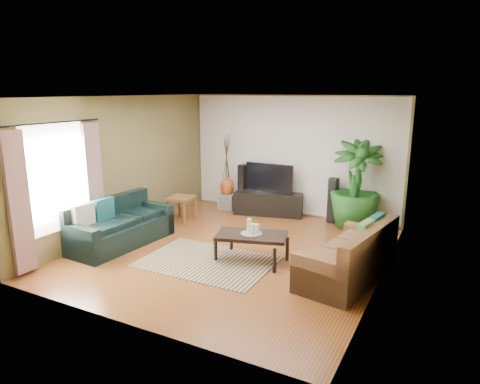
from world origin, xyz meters
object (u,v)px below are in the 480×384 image
Objects in this scene: sofa_left at (121,223)px; speaker_left at (244,187)px; television at (269,178)px; side_table at (182,209)px; sofa_right at (348,252)px; potted_plant at (356,185)px; coffee_table at (251,247)px; tv_stand at (268,204)px; vase at (227,187)px; speaker_right at (333,200)px; pedestal at (227,201)px.

speaker_left is (0.94, 3.16, 0.12)m from sofa_left.
sofa_left is at bearing -87.19° from speaker_left.
television reaches higher than side_table.
potted_plant is (-0.49, 2.55, 0.49)m from sofa_right.
side_table is at bearing 134.18° from coffee_table.
vase is at bearing 165.88° from tv_stand.
speaker_right is 2.69× the size of pedestal.
speaker_right is (-0.98, 2.68, 0.06)m from sofa_right.
pedestal is at bearing -179.43° from television.
sofa_right is at bearing -61.76° from speaker_right.
side_table reaches higher than coffee_table.
television reaches higher than sofa_right.
pedestal is at bearing 0.00° from vase.
tv_stand is 1.13m from vase.
coffee_table is (2.48, 0.43, -0.19)m from sofa_left.
vase is at bearing 73.02° from side_table.
potted_plant is at bearing -1.21° from television.
speaker_left reaches higher than sofa_left.
side_table is (0.13, 1.75, -0.16)m from sofa_left.
tv_stand is at bearing 41.13° from side_table.
sofa_left is 1.73× the size of coffee_table.
pedestal is (0.54, 3.07, -0.24)m from sofa_left.
pedestal is 0.35m from vase.
television is 1.96m from potted_plant.
vase is (-3.06, 0.03, -0.38)m from potted_plant.
sofa_right is 1.05× the size of potted_plant.
speaker_left is at bearing 177.37° from potted_plant.
side_table is (-2.35, 1.32, 0.03)m from coffee_table.
television reaches higher than tv_stand.
sofa_right reaches higher than coffee_table.
speaker_left is at bearing 60.22° from side_table.
coffee_table is 3.17× the size of pedestal.
sofa_right is 4.39m from vase.
speaker_right reaches higher than sofa_right.
sofa_right is 1.67× the size of coffee_table.
television is 1.51m from speaker_right.
side_table reaches higher than tv_stand.
sofa_right is 4.12× the size of vase.
television is 0.62× the size of potted_plant.
speaker_right is at bearing 25.42° from side_table.
speaker_left reaches higher than side_table.
television is 1.04× the size of speaker_left.
vase is at bearing 179.42° from potted_plant.
side_table is (-0.40, -1.32, 0.09)m from pedestal.
sofa_right is at bearing -79.43° from sofa_left.
speaker_left is 1.12× the size of speaker_right.
speaker_left is 1.65m from side_table.
vase is at bearing 109.96° from coffee_table.
television reaches higher than speaker_right.
pedestal is at bearing 73.02° from side_table.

